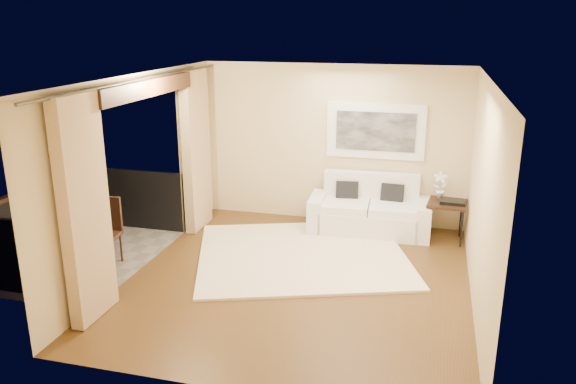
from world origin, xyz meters
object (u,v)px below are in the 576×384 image
(side_table, at_px, (447,206))
(orchid, at_px, (440,185))
(balcony_chair_near, at_px, (105,226))
(ice_bucket, at_px, (77,193))
(bistro_table, at_px, (84,207))
(balcony_chair_far, at_px, (57,217))
(sofa, at_px, (369,212))

(side_table, distance_m, orchid, 0.35)
(balcony_chair_near, height_order, ice_bucket, balcony_chair_near)
(side_table, relative_size, bistro_table, 0.85)
(balcony_chair_near, bearing_deg, balcony_chair_far, 165.25)
(orchid, relative_size, balcony_chair_far, 0.45)
(orchid, bearing_deg, ice_bucket, -162.13)
(balcony_chair_far, relative_size, ice_bucket, 4.98)
(side_table, xyz_separation_m, orchid, (-0.13, 0.18, 0.28))
(side_table, bearing_deg, ice_bucket, -164.19)
(sofa, distance_m, balcony_chair_near, 4.17)
(side_table, relative_size, orchid, 1.43)
(ice_bucket, bearing_deg, orchid, 17.87)
(bistro_table, xyz_separation_m, balcony_chair_near, (0.65, -0.46, -0.07))
(orchid, height_order, balcony_chair_near, orchid)
(orchid, height_order, ice_bucket, orchid)
(balcony_chair_far, bearing_deg, balcony_chair_near, 165.26)
(sofa, relative_size, ice_bucket, 9.97)
(balcony_chair_far, bearing_deg, orchid, -165.21)
(balcony_chair_far, bearing_deg, sofa, -161.17)
(sofa, bearing_deg, ice_bucket, -161.48)
(sofa, xyz_separation_m, balcony_chair_near, (-3.50, -2.25, 0.24))
(bistro_table, relative_size, balcony_chair_far, 0.75)
(bistro_table, xyz_separation_m, balcony_chair_far, (-0.24, -0.34, -0.06))
(bistro_table, relative_size, ice_bucket, 3.75)
(ice_bucket, bearing_deg, side_table, 15.81)
(side_table, distance_m, balcony_chair_far, 5.97)
(sofa, bearing_deg, side_table, -7.70)
(bistro_table, relative_size, balcony_chair_near, 0.77)
(ice_bucket, bearing_deg, balcony_chair_far, -99.17)
(side_table, bearing_deg, orchid, 125.59)
(side_table, xyz_separation_m, balcony_chair_far, (-5.62, -2.02, -0.00))
(orchid, xyz_separation_m, balcony_chair_far, (-5.49, -2.19, -0.28))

